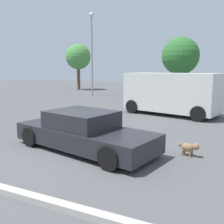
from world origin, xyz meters
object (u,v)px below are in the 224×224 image
Objects in this scene: sedan_foreground at (84,132)px; light_post_near at (92,41)px; dog at (189,147)px; van_white at (171,92)px.

sedan_foreground is 0.66× the size of light_post_near.
dog is (3.09, 0.82, -0.31)m from sedan_foreground.
sedan_foreground is 7.95× the size of dog.
light_post_near is (-7.83, 14.10, 4.40)m from sedan_foreground.
van_white reaches higher than sedan_foreground.
sedan_foreground is at bearing -60.96° from light_post_near.
sedan_foreground is at bearing -84.58° from van_white.
light_post_near is at bearing 143.93° from dog.
van_white is at bearing -36.79° from light_post_near.
sedan_foreground is 3.21m from dog.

